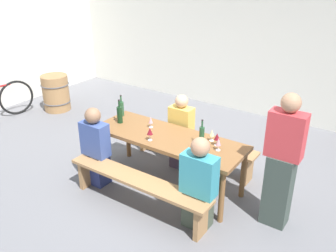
{
  "coord_description": "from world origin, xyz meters",
  "views": [
    {
      "loc": [
        2.44,
        -3.57,
        2.88
      ],
      "look_at": [
        0.0,
        0.0,
        0.9
      ],
      "focal_mm": 38.76,
      "sensor_mm": 36.0,
      "label": 1
    }
  ],
  "objects_px": {
    "wine_glass_2": "(218,142)",
    "standing_host": "(282,164)",
    "wine_barrel": "(56,93)",
    "wine_glass_1": "(217,137)",
    "wine_bottle_2": "(121,108)",
    "seated_guest_near_0": "(96,148)",
    "bench_near": "(137,185)",
    "wine_bottle_0": "(120,114)",
    "wine_glass_0": "(151,120)",
    "bench_far": "(193,143)",
    "tasting_table": "(168,142)",
    "wine_glass_3": "(212,133)",
    "wine_glass_4": "(150,132)",
    "wine_bottle_1": "(202,136)",
    "seated_guest_far_0": "(181,133)",
    "seated_guest_near_1": "(199,186)"
  },
  "relations": [
    {
      "from": "wine_glass_2",
      "to": "standing_host",
      "type": "xyz_separation_m",
      "value": [
        0.78,
        0.03,
        -0.06
      ]
    },
    {
      "from": "standing_host",
      "to": "wine_barrel",
      "type": "relative_size",
      "value": 2.22
    },
    {
      "from": "wine_glass_1",
      "to": "standing_host",
      "type": "height_order",
      "value": "standing_host"
    },
    {
      "from": "wine_bottle_2",
      "to": "seated_guest_near_0",
      "type": "height_order",
      "value": "seated_guest_near_0"
    },
    {
      "from": "bench_near",
      "to": "wine_bottle_2",
      "type": "bearing_deg",
      "value": 138.51
    },
    {
      "from": "wine_bottle_0",
      "to": "wine_glass_0",
      "type": "relative_size",
      "value": 2.18
    },
    {
      "from": "bench_far",
      "to": "wine_glass_0",
      "type": "height_order",
      "value": "wine_glass_0"
    },
    {
      "from": "tasting_table",
      "to": "seated_guest_near_0",
      "type": "height_order",
      "value": "seated_guest_near_0"
    },
    {
      "from": "wine_glass_3",
      "to": "wine_glass_0",
      "type": "bearing_deg",
      "value": -172.87
    },
    {
      "from": "wine_glass_4",
      "to": "standing_host",
      "type": "distance_m",
      "value": 1.66
    },
    {
      "from": "wine_glass_0",
      "to": "bench_far",
      "type": "bearing_deg",
      "value": 58.15
    },
    {
      "from": "wine_glass_1",
      "to": "wine_bottle_1",
      "type": "bearing_deg",
      "value": -148.54
    },
    {
      "from": "tasting_table",
      "to": "bench_near",
      "type": "xyz_separation_m",
      "value": [
        0.0,
        -0.67,
        -0.31
      ]
    },
    {
      "from": "wine_bottle_2",
      "to": "wine_glass_3",
      "type": "distance_m",
      "value": 1.51
    },
    {
      "from": "wine_bottle_0",
      "to": "wine_bottle_2",
      "type": "relative_size",
      "value": 1.07
    },
    {
      "from": "wine_glass_4",
      "to": "seated_guest_near_0",
      "type": "bearing_deg",
      "value": -157.71
    },
    {
      "from": "wine_bottle_0",
      "to": "seated_guest_far_0",
      "type": "height_order",
      "value": "seated_guest_far_0"
    },
    {
      "from": "seated_guest_far_0",
      "to": "wine_bottle_2",
      "type": "bearing_deg",
      "value": -68.64
    },
    {
      "from": "wine_barrel",
      "to": "seated_guest_near_0",
      "type": "bearing_deg",
      "value": -29.73
    },
    {
      "from": "tasting_table",
      "to": "wine_glass_1",
      "type": "height_order",
      "value": "wine_glass_1"
    },
    {
      "from": "wine_bottle_1",
      "to": "wine_bottle_2",
      "type": "relative_size",
      "value": 1.07
    },
    {
      "from": "wine_bottle_0",
      "to": "wine_glass_2",
      "type": "distance_m",
      "value": 1.55
    },
    {
      "from": "tasting_table",
      "to": "wine_glass_3",
      "type": "xyz_separation_m",
      "value": [
        0.54,
        0.21,
        0.19
      ]
    },
    {
      "from": "bench_far",
      "to": "wine_glass_3",
      "type": "height_order",
      "value": "wine_glass_3"
    },
    {
      "from": "seated_guest_near_0",
      "to": "wine_barrel",
      "type": "xyz_separation_m",
      "value": [
        -2.67,
        1.53,
        -0.17
      ]
    },
    {
      "from": "standing_host",
      "to": "wine_glass_4",
      "type": "bearing_deg",
      "value": 9.74
    },
    {
      "from": "bench_near",
      "to": "seated_guest_far_0",
      "type": "xyz_separation_m",
      "value": [
        -0.12,
        1.19,
        0.2
      ]
    },
    {
      "from": "tasting_table",
      "to": "seated_guest_near_1",
      "type": "relative_size",
      "value": 1.82
    },
    {
      "from": "wine_glass_0",
      "to": "wine_glass_2",
      "type": "distance_m",
      "value": 1.09
    },
    {
      "from": "bench_near",
      "to": "wine_glass_3",
      "type": "height_order",
      "value": "wine_glass_3"
    },
    {
      "from": "wine_glass_1",
      "to": "wine_glass_4",
      "type": "distance_m",
      "value": 0.86
    },
    {
      "from": "wine_glass_1",
      "to": "wine_barrel",
      "type": "bearing_deg",
      "value": 168.18
    },
    {
      "from": "seated_guest_far_0",
      "to": "standing_host",
      "type": "bearing_deg",
      "value": 73.98
    },
    {
      "from": "wine_bottle_2",
      "to": "wine_glass_0",
      "type": "xyz_separation_m",
      "value": [
        0.61,
        -0.09,
        -0.01
      ]
    },
    {
      "from": "wine_bottle_1",
      "to": "seated_guest_near_0",
      "type": "distance_m",
      "value": 1.48
    },
    {
      "from": "wine_bottle_2",
      "to": "wine_glass_3",
      "type": "xyz_separation_m",
      "value": [
        1.51,
        0.02,
        -0.01
      ]
    },
    {
      "from": "bench_near",
      "to": "wine_glass_0",
      "type": "relative_size",
      "value": 12.53
    },
    {
      "from": "wine_bottle_2",
      "to": "wine_glass_2",
      "type": "height_order",
      "value": "wine_bottle_2"
    },
    {
      "from": "tasting_table",
      "to": "bench_far",
      "type": "xyz_separation_m",
      "value": [
        0.0,
        0.67,
        -0.31
      ]
    },
    {
      "from": "bench_near",
      "to": "wine_glass_4",
      "type": "bearing_deg",
      "value": 106.06
    },
    {
      "from": "bench_far",
      "to": "wine_bottle_2",
      "type": "height_order",
      "value": "wine_bottle_2"
    },
    {
      "from": "wine_glass_0",
      "to": "seated_guest_far_0",
      "type": "distance_m",
      "value": 0.57
    },
    {
      "from": "tasting_table",
      "to": "standing_host",
      "type": "bearing_deg",
      "value": 1.98
    },
    {
      "from": "wine_glass_0",
      "to": "wine_glass_3",
      "type": "xyz_separation_m",
      "value": [
        0.9,
        0.11,
        0.0
      ]
    },
    {
      "from": "wine_glass_3",
      "to": "standing_host",
      "type": "relative_size",
      "value": 0.1
    },
    {
      "from": "seated_guest_far_0",
      "to": "wine_glass_0",
      "type": "bearing_deg",
      "value": -29.1
    },
    {
      "from": "wine_bottle_2",
      "to": "wine_glass_4",
      "type": "distance_m",
      "value": 0.94
    },
    {
      "from": "wine_glass_2",
      "to": "wine_barrel",
      "type": "height_order",
      "value": "wine_glass_2"
    },
    {
      "from": "tasting_table",
      "to": "wine_glass_0",
      "type": "height_order",
      "value": "wine_glass_0"
    },
    {
      "from": "wine_glass_0",
      "to": "wine_bottle_2",
      "type": "bearing_deg",
      "value": 171.56
    }
  ]
}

